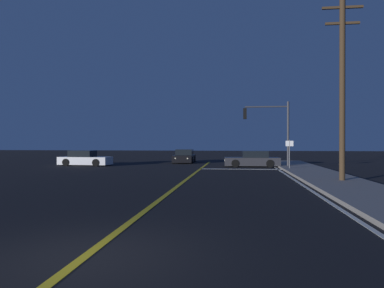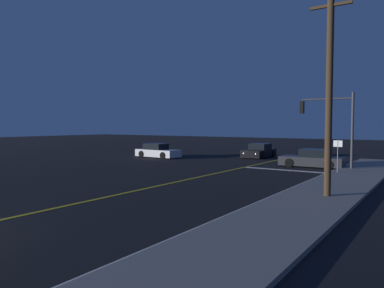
{
  "view_description": "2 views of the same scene",
  "coord_description": "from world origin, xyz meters",
  "views": [
    {
      "loc": [
        2.7,
        -5.99,
        2.07
      ],
      "look_at": [
        -0.77,
        22.14,
        1.92
      ],
      "focal_mm": 33.13,
      "sensor_mm": 36.0,
      "label": 1
    },
    {
      "loc": [
        11.94,
        -3.17,
        3.15
      ],
      "look_at": [
        -1.33,
        16.27,
        1.91
      ],
      "focal_mm": 34.09,
      "sensor_mm": 36.0,
      "label": 2
    }
  ],
  "objects": [
    {
      "name": "car_distant_tail_white",
      "position": [
        -10.54,
        23.84,
        0.58
      ],
      "size": [
        4.55,
        2.0,
        1.34
      ],
      "rotation": [
        0.0,
        0.0,
        -1.62
      ],
      "color": "silver",
      "rests_on": "ground"
    },
    {
      "name": "car_side_waiting_charcoal",
      "position": [
        4.11,
        24.25,
        0.58
      ],
      "size": [
        4.65,
        2.13,
        1.34
      ],
      "rotation": [
        0.0,
        0.0,
        1.61
      ],
      "color": "#2D2D33",
      "rests_on": "ground"
    },
    {
      "name": "sidewalk_right",
      "position": [
        7.75,
        11.41,
        0.07
      ],
      "size": [
        3.2,
        41.07,
        0.15
      ],
      "primitive_type": "cube",
      "color": "gray",
      "rests_on": "ground"
    },
    {
      "name": "stop_bar",
      "position": [
        3.07,
        21.32,
        0.01
      ],
      "size": [
        6.15,
        0.5,
        0.01
      ],
      "primitive_type": "cube",
      "color": "silver",
      "rests_on": "ground"
    },
    {
      "name": "lane_line_center",
      "position": [
        0.0,
        11.41,
        0.01
      ],
      "size": [
        0.2,
        38.79,
        0.01
      ],
      "primitive_type": "cube",
      "color": "gold",
      "rests_on": "ground"
    },
    {
      "name": "traffic_signal_near_right",
      "position": [
        5.59,
        23.62,
        3.59
      ],
      "size": [
        3.72,
        0.28,
        5.38
      ],
      "rotation": [
        0.0,
        0.0,
        3.14
      ],
      "color": "#38383D",
      "rests_on": "ground"
    },
    {
      "name": "lane_line_edge_right",
      "position": [
        5.9,
        11.41,
        0.01
      ],
      "size": [
        0.16,
        38.79,
        0.01
      ],
      "primitive_type": "cube",
      "color": "silver",
      "rests_on": "ground"
    },
    {
      "name": "street_sign_corner",
      "position": [
        6.65,
        20.82,
        1.5
      ],
      "size": [
        0.56,
        0.1,
        2.22
      ],
      "color": "slate",
      "rests_on": "ground"
    },
    {
      "name": "car_parked_curb_black",
      "position": [
        -2.45,
        29.41,
        0.58
      ],
      "size": [
        2.07,
        4.49,
        1.34
      ],
      "rotation": [
        0.0,
        0.0,
        3.16
      ],
      "color": "black",
      "rests_on": "ground"
    },
    {
      "name": "utility_pole_right",
      "position": [
        8.05,
        12.69,
        4.98
      ],
      "size": [
        1.99,
        0.28,
        9.47
      ],
      "color": "#42301E",
      "rests_on": "ground"
    }
  ]
}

